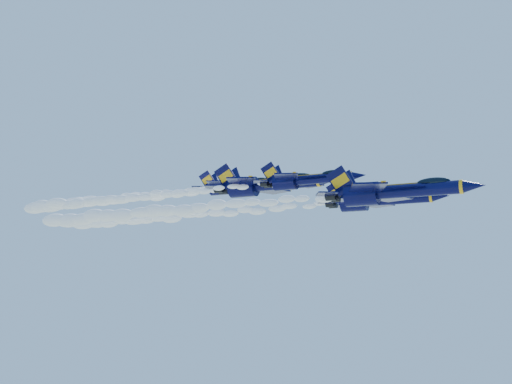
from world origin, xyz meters
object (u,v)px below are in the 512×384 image
at_px(jet_third, 306,180).
at_px(jet_fourth, 267,185).
at_px(jet_fifth, 237,186).
at_px(jet_second, 378,200).
at_px(jet_lead, 392,191).

relative_size(jet_third, jet_fourth, 0.78).
xyz_separation_m(jet_fourth, jet_fifth, (-9.70, 8.74, 1.91)).
height_order(jet_second, jet_fifth, jet_fifth).
bearing_deg(jet_fifth, jet_third, -36.15).
bearing_deg(jet_fourth, jet_second, -27.77).
bearing_deg(jet_lead, jet_fifth, 139.20).
relative_size(jet_lead, jet_fifth, 1.02).
bearing_deg(jet_fifth, jet_second, -33.02).
xyz_separation_m(jet_lead, jet_second, (-4.22, 9.94, 0.70)).
xyz_separation_m(jet_lead, jet_fifth, (-33.72, 29.11, 7.68)).
distance_m(jet_lead, jet_third, 23.46).
bearing_deg(jet_third, jet_second, -27.93).
distance_m(jet_lead, jet_fourth, 32.02).
xyz_separation_m(jet_second, jet_third, (-11.88, 6.30, 4.51)).
relative_size(jet_third, jet_fifth, 0.95).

